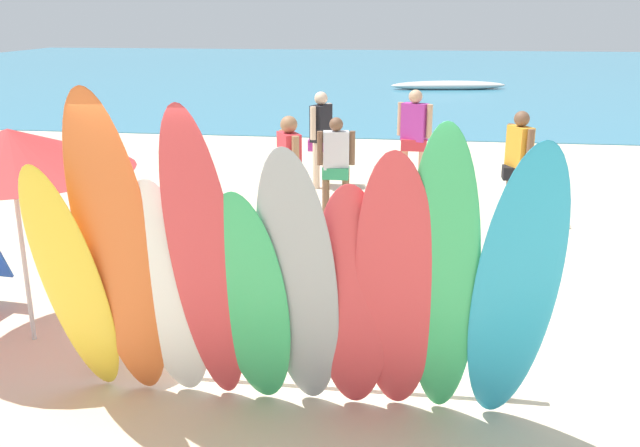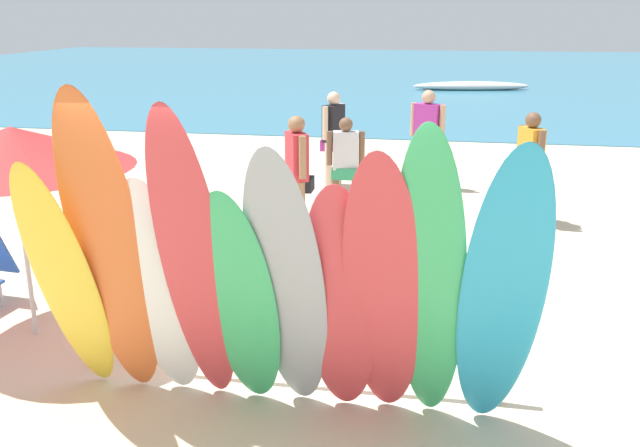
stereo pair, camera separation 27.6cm
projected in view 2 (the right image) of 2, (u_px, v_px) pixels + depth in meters
ground at (401, 127)px, 19.19m from camera, size 60.00×60.00×0.00m
ocean_water at (425, 72)px, 36.10m from camera, size 60.00×40.00×0.02m
surfboard_rack at (287, 324)px, 5.85m from camera, size 3.60×0.07×0.70m
surfboard_yellow_0 at (67, 285)px, 5.34m from camera, size 0.52×1.00×2.13m
surfboard_orange_1 at (111, 256)px, 5.21m from camera, size 0.65×0.99×2.63m
surfboard_white_2 at (161, 292)px, 5.38m from camera, size 0.57×0.71×1.99m
surfboard_red_3 at (195, 268)px, 5.09m from camera, size 0.52×1.02×2.55m
surfboard_green_4 at (240, 304)px, 5.23m from camera, size 0.62×0.80×1.94m
surfboard_grey_5 at (287, 289)px, 5.09m from camera, size 0.63×0.93×2.27m
surfboard_red_6 at (341, 305)px, 5.14m from camera, size 0.58×0.72×2.00m
surfboard_red_7 at (383, 295)px, 4.97m from camera, size 0.63×0.96×2.27m
surfboard_green_8 at (429, 287)px, 4.85m from camera, size 0.59×1.04×2.46m
surfboard_teal_9 at (502, 300)px, 4.77m from camera, size 0.66×1.02×2.36m
beachgoer_midbeach at (333, 133)px, 12.46m from camera, size 0.44×0.60×1.70m
beachgoer_strolling at (297, 168)px, 9.66m from camera, size 0.44×0.58×1.70m
beachgoer_near_rack at (345, 160)px, 10.67m from camera, size 0.57×0.26×1.53m
beachgoer_photographing at (427, 132)px, 12.34m from camera, size 0.61×0.38×1.74m
beachgoer_by_water at (530, 160)px, 10.29m from camera, size 0.43×0.58×1.66m
beach_chair_red at (111, 232)px, 8.71m from camera, size 0.67×0.79×0.82m
beach_umbrella at (12, 148)px, 6.40m from camera, size 2.19×2.19×2.06m
distant_boat at (471, 86)px, 27.89m from camera, size 4.69×1.72×0.37m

